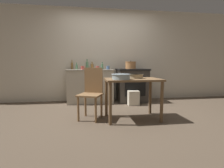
{
  "coord_description": "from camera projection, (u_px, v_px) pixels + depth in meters",
  "views": [
    {
      "loc": [
        -0.59,
        -3.39,
        1.01
      ],
      "look_at": [
        0.0,
        0.49,
        0.58
      ],
      "focal_mm": 28.0,
      "sensor_mm": 36.0,
      "label": 1
    }
  ],
  "objects": [
    {
      "name": "wall_back",
      "position": [
        106.0,
        55.0,
        4.95
      ],
      "size": [
        8.0,
        0.07,
        2.55
      ],
      "color": "beige",
      "rests_on": "ground_plane"
    },
    {
      "name": "bottle_center",
      "position": [
        72.0,
        66.0,
        4.74
      ],
      "size": [
        0.06,
        0.06,
        0.25
      ],
      "color": "olive",
      "rests_on": "counter_cabinet"
    },
    {
      "name": "work_table",
      "position": [
        132.0,
        85.0,
        3.22
      ],
      "size": [
        1.01,
        0.64,
        0.76
      ],
      "color": "brown",
      "rests_on": "ground_plane"
    },
    {
      "name": "mixing_bowl_large",
      "position": [
        135.0,
        76.0,
        3.28
      ],
      "size": [
        0.31,
        0.31,
        0.08
      ],
      "color": "tan",
      "rests_on": "work_table"
    },
    {
      "name": "bottle_center_left",
      "position": [
        92.0,
        66.0,
        4.75
      ],
      "size": [
        0.08,
        0.08,
        0.2
      ],
      "color": "olive",
      "rests_on": "counter_cabinet"
    },
    {
      "name": "mixing_bowl_small",
      "position": [
        121.0,
        76.0,
        3.03
      ],
      "size": [
        0.33,
        0.33,
        0.09
      ],
      "color": "#93A8B2",
      "rests_on": "work_table"
    },
    {
      "name": "chair",
      "position": [
        92.0,
        92.0,
        3.27
      ],
      "size": [
        0.52,
        0.52,
        0.96
      ],
      "rotation": [
        0.0,
        0.0,
        -0.4
      ],
      "color": "olive",
      "rests_on": "ground_plane"
    },
    {
      "name": "bottle_far_left",
      "position": [
        87.0,
        65.0,
        4.73
      ],
      "size": [
        0.07,
        0.07,
        0.28
      ],
      "color": "#517F5B",
      "rests_on": "counter_cabinet"
    },
    {
      "name": "cup_mid_right",
      "position": [
        98.0,
        68.0,
        4.6
      ],
      "size": [
        0.08,
        0.08,
        0.09
      ],
      "primitive_type": "cylinder",
      "color": "#B74C42",
      "rests_on": "counter_cabinet"
    },
    {
      "name": "cup_center_right",
      "position": [
        83.0,
        68.0,
        4.5
      ],
      "size": [
        0.09,
        0.09,
        0.09
      ],
      "primitive_type": "cylinder",
      "color": "#B74C42",
      "rests_on": "counter_cabinet"
    },
    {
      "name": "stove",
      "position": [
        132.0,
        85.0,
        4.8
      ],
      "size": [
        0.82,
        0.66,
        0.9
      ],
      "color": "#38332D",
      "rests_on": "ground_plane"
    },
    {
      "name": "stock_pot",
      "position": [
        131.0,
        65.0,
        4.69
      ],
      "size": [
        0.29,
        0.29,
        0.22
      ],
      "color": "#B77A47",
      "rests_on": "stove"
    },
    {
      "name": "flour_sack",
      "position": [
        133.0,
        98.0,
        4.37
      ],
      "size": [
        0.27,
        0.19,
        0.36
      ],
      "primitive_type": "cube",
      "color": "beige",
      "rests_on": "ground_plane"
    },
    {
      "name": "cup_right",
      "position": [
        108.0,
        68.0,
        4.61
      ],
      "size": [
        0.08,
        0.08,
        0.09
      ],
      "primitive_type": "cylinder",
      "color": "#4C6B99",
      "rests_on": "counter_cabinet"
    },
    {
      "name": "bottle_mid_left",
      "position": [
        77.0,
        67.0,
        4.64
      ],
      "size": [
        0.06,
        0.06,
        0.18
      ],
      "color": "#517F5B",
      "rests_on": "counter_cabinet"
    },
    {
      "name": "counter_cabinet",
      "position": [
        90.0,
        86.0,
        4.67
      ],
      "size": [
        1.22,
        0.58,
        0.89
      ],
      "color": "#B2A893",
      "rests_on": "ground_plane"
    },
    {
      "name": "ground_plane",
      "position": [
        116.0,
        115.0,
        3.54
      ],
      "size": [
        14.0,
        14.0,
        0.0
      ],
      "primitive_type": "plane",
      "color": "brown"
    },
    {
      "name": "bottle_left",
      "position": [
        102.0,
        67.0,
        4.72
      ],
      "size": [
        0.07,
        0.07,
        0.2
      ],
      "color": "#517F5B",
      "rests_on": "counter_cabinet"
    }
  ]
}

